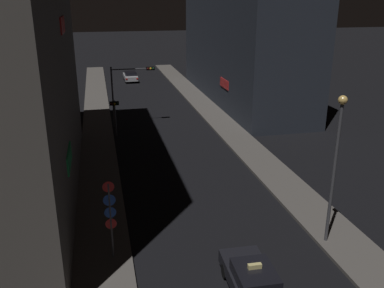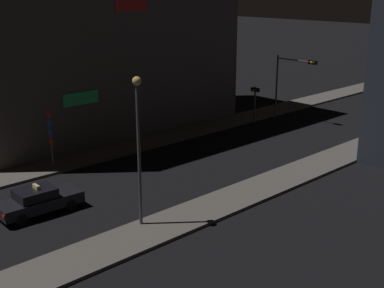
% 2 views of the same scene
% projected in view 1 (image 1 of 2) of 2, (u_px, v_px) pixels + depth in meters
% --- Properties ---
extents(sidewalk_left, '(2.72, 71.92, 0.17)m').
position_uv_depth(sidewalk_left, '(98.00, 128.00, 39.06)').
color(sidewalk_left, '#5B5651').
rests_on(sidewalk_left, ground_plane).
extents(sidewalk_right, '(2.72, 71.92, 0.17)m').
position_uv_depth(sidewalk_right, '(219.00, 120.00, 41.52)').
color(sidewalk_right, '#5B5651').
rests_on(sidewalk_right, ground_plane).
extents(building_facade_right, '(7.28, 27.58, 17.63)m').
position_uv_depth(building_facade_right, '(242.00, 24.00, 47.39)').
color(building_facade_right, '#282D38').
rests_on(building_facade_right, ground_plane).
extents(taxi, '(1.95, 4.51, 1.62)m').
position_uv_depth(taxi, '(253.00, 282.00, 17.05)').
color(taxi, black).
rests_on(taxi, ground_plane).
extents(far_car, '(1.87, 4.48, 1.42)m').
position_uv_depth(far_car, '(130.00, 76.00, 60.97)').
color(far_car, '#B7B7BC').
rests_on(far_car, ground_plane).
extents(traffic_light_overhead, '(4.09, 0.41, 5.66)m').
position_uv_depth(traffic_light_overhead, '(128.00, 84.00, 38.87)').
color(traffic_light_overhead, '#47474C').
rests_on(traffic_light_overhead, ground_plane).
extents(traffic_light_left_kerb, '(0.80, 0.42, 3.22)m').
position_uv_depth(traffic_light_left_kerb, '(115.00, 110.00, 36.41)').
color(traffic_light_left_kerb, '#47474C').
rests_on(traffic_light_left_kerb, ground_plane).
extents(sign_pole_left, '(0.56, 0.10, 3.89)m').
position_uv_depth(sign_pole_left, '(110.00, 214.00, 18.87)').
color(sign_pole_left, '#47474C').
rests_on(sign_pole_left, sidewalk_left).
extents(street_lamp_near_block, '(0.43, 0.43, 7.42)m').
position_uv_depth(street_lamp_near_block, '(336.00, 154.00, 19.44)').
color(street_lamp_near_block, '#47474C').
rests_on(street_lamp_near_block, sidewalk_right).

